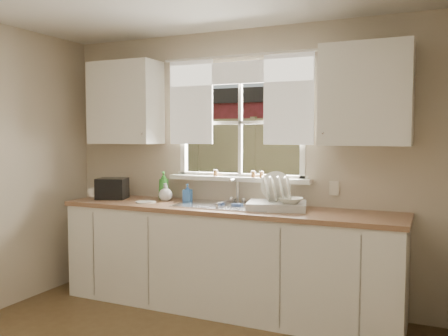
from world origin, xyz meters
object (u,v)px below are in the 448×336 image
at_px(dish_rack, 277,201).
at_px(soap_bottle_a, 164,185).
at_px(cup, 94,193).
at_px(black_appliance, 112,188).

bearing_deg(dish_rack, soap_bottle_a, 172.74).
relative_size(cup, black_appliance, 0.48).
relative_size(dish_rack, soap_bottle_a, 2.04).
xyz_separation_m(dish_rack, cup, (-1.86, -0.08, -0.02)).
relative_size(dish_rack, black_appliance, 2.02).
distance_m(cup, black_appliance, 0.19).
relative_size(soap_bottle_a, cup, 2.08).
bearing_deg(dish_rack, black_appliance, -179.26).
distance_m(soap_bottle_a, cup, 0.70).
height_order(soap_bottle_a, cup, soap_bottle_a).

